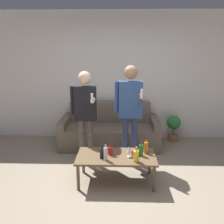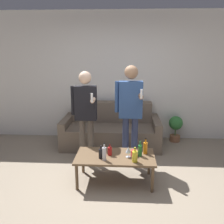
{
  "view_description": "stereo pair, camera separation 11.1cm",
  "coord_description": "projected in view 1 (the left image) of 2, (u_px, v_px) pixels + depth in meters",
  "views": [
    {
      "loc": [
        0.05,
        -3.08,
        1.94
      ],
      "look_at": [
        -0.06,
        0.78,
        0.95
      ],
      "focal_mm": 40.0,
      "sensor_mm": 36.0,
      "label": 1
    },
    {
      "loc": [
        0.16,
        -3.07,
        1.94
      ],
      "look_at": [
        -0.06,
        0.78,
        0.95
      ],
      "focal_mm": 40.0,
      "sensor_mm": 36.0,
      "label": 2
    }
  ],
  "objects": [
    {
      "name": "bottle_clear",
      "position": [
        136.0,
        156.0,
        3.43
      ],
      "size": [
        0.08,
        0.08,
        0.21
      ],
      "color": "yellow",
      "rests_on": "coffee_table"
    },
    {
      "name": "bottle_dark",
      "position": [
        146.0,
        147.0,
        3.7
      ],
      "size": [
        0.06,
        0.06,
        0.24
      ],
      "color": "orange",
      "rests_on": "coffee_table"
    },
    {
      "name": "bottle_yellow",
      "position": [
        141.0,
        150.0,
        3.62
      ],
      "size": [
        0.06,
        0.06,
        0.23
      ],
      "color": "#23752D",
      "rests_on": "coffee_table"
    },
    {
      "name": "wine_glass_near",
      "position": [
        129.0,
        150.0,
        3.58
      ],
      "size": [
        0.07,
        0.07,
        0.16
      ],
      "color": "silver",
      "rests_on": "coffee_table"
    },
    {
      "name": "bottle_red",
      "position": [
        111.0,
        151.0,
        3.65
      ],
      "size": [
        0.06,
        0.06,
        0.17
      ],
      "color": "#B21E1E",
      "rests_on": "coffee_table"
    },
    {
      "name": "coffee_table",
      "position": [
        116.0,
        158.0,
        3.65
      ],
      "size": [
        1.15,
        0.61,
        0.42
      ],
      "color": "brown",
      "rests_on": "ground_plane"
    },
    {
      "name": "bottle_orange",
      "position": [
        102.0,
        153.0,
        3.53
      ],
      "size": [
        0.06,
        0.06,
        0.19
      ],
      "color": "black",
      "rests_on": "coffee_table"
    },
    {
      "name": "potted_plant",
      "position": [
        174.0,
        125.0,
        5.33
      ],
      "size": [
        0.29,
        0.29,
        0.55
      ],
      "color": "#936042",
      "rests_on": "ground_plane"
    },
    {
      "name": "person_standing_right",
      "position": [
        130.0,
        106.0,
        4.15
      ],
      "size": [
        0.46,
        0.42,
        1.68
      ],
      "color": "navy",
      "rests_on": "ground_plane"
    },
    {
      "name": "cup_on_table",
      "position": [
        135.0,
        153.0,
        3.63
      ],
      "size": [
        0.09,
        0.09,
        0.09
      ],
      "color": "red",
      "rests_on": "coffee_table"
    },
    {
      "name": "couch",
      "position": [
        110.0,
        130.0,
        5.13
      ],
      "size": [
        1.95,
        0.92,
        0.85
      ],
      "color": "#6B5B4C",
      "rests_on": "ground_plane"
    },
    {
      "name": "wall_back",
      "position": [
        117.0,
        77.0,
        5.33
      ],
      "size": [
        8.0,
        0.06,
        2.7
      ],
      "color": "silver",
      "rests_on": "ground_plane"
    },
    {
      "name": "bottle_green",
      "position": [
        106.0,
        153.0,
        3.47
      ],
      "size": [
        0.06,
        0.06,
        0.26
      ],
      "color": "silver",
      "rests_on": "coffee_table"
    },
    {
      "name": "ground_plane",
      "position": [
        115.0,
        192.0,
        3.46
      ],
      "size": [
        16.0,
        16.0,
        0.0
      ],
      "primitive_type": "plane",
      "color": "gray"
    },
    {
      "name": "person_standing_left",
      "position": [
        85.0,
        109.0,
        4.16
      ],
      "size": [
        0.43,
        0.4,
        1.58
      ],
      "color": "brown",
      "rests_on": "ground_plane"
    }
  ]
}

